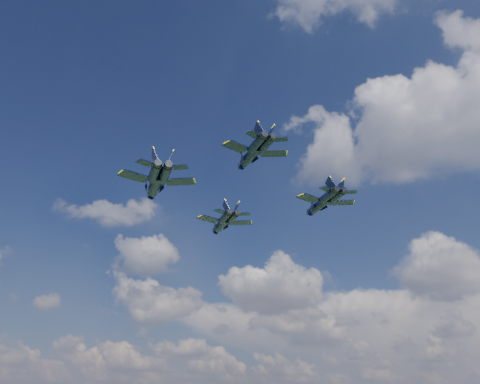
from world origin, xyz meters
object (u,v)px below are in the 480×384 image
Objects in this scene: jet_lead at (221,224)px; jet_right at (320,204)px; jet_left at (155,185)px; jet_slot at (250,156)px.

jet_lead is 0.98× the size of jet_right.
jet_right is (20.89, 4.34, 1.34)m from jet_lead.
jet_lead is 0.88× the size of jet_left.
jet_right is at bearing -40.81° from jet_lead.
jet_left is 32.79m from jet_right.
jet_lead is 1.08× the size of jet_slot.
jet_left is at bearing 125.07° from jet_slot.
jet_slot is at bearing -50.94° from jet_left.
jet_left reaches higher than jet_lead.
jet_slot is (20.58, -0.20, 0.01)m from jet_left.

